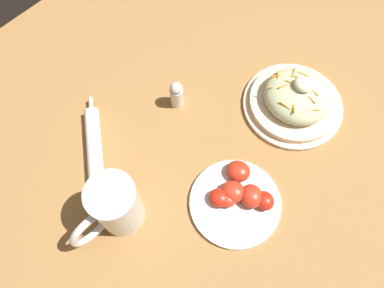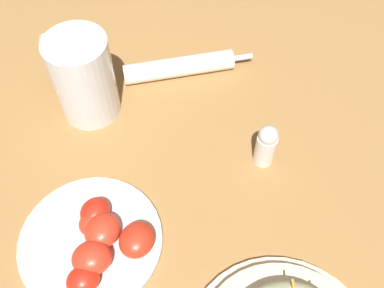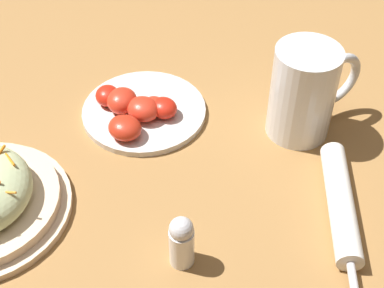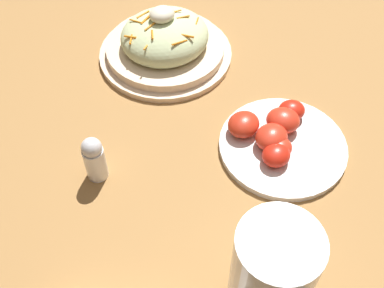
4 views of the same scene
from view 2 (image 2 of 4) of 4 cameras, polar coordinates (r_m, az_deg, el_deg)
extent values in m
plane|color=#9E703D|center=(0.63, -6.69, -11.24)|extent=(1.43, 1.43, 0.00)
cylinder|color=white|center=(0.70, -13.68, 8.21)|extent=(0.09, 0.09, 0.14)
cylinder|color=#B76B14|center=(0.73, -13.16, 6.41)|extent=(0.08, 0.08, 0.07)
cylinder|color=white|center=(0.70, -13.83, 8.72)|extent=(0.08, 0.08, 0.01)
torus|color=white|center=(0.75, -16.70, 10.44)|extent=(0.02, 0.09, 0.09)
cylinder|color=white|center=(0.78, -1.69, 9.81)|extent=(0.17, 0.14, 0.03)
cylinder|color=silver|center=(0.80, 6.41, 10.95)|extent=(0.03, 0.03, 0.01)
cylinder|color=silver|center=(0.63, -12.79, -12.02)|extent=(0.19, 0.19, 0.01)
ellipsoid|color=red|center=(0.59, -13.91, -16.39)|extent=(0.05, 0.05, 0.03)
ellipsoid|color=red|center=(0.62, -12.58, -9.75)|extent=(0.04, 0.04, 0.03)
ellipsoid|color=red|center=(0.60, -12.67, -14.03)|extent=(0.07, 0.07, 0.03)
ellipsoid|color=red|center=(0.60, -7.05, -12.03)|extent=(0.06, 0.06, 0.03)
ellipsoid|color=red|center=(0.62, -12.27, -8.44)|extent=(0.05, 0.05, 0.03)
ellipsoid|color=red|center=(0.61, -11.36, -10.78)|extent=(0.06, 0.06, 0.03)
cylinder|color=white|center=(0.67, 9.34, -0.64)|extent=(0.03, 0.03, 0.06)
sphere|color=silver|center=(0.64, 9.76, 1.11)|extent=(0.03, 0.03, 0.03)
camera|label=1|loc=(0.51, -85.79, 46.27)|focal=34.39mm
camera|label=3|loc=(0.68, 60.48, 36.20)|focal=51.95mm
camera|label=4|loc=(0.73, -21.11, 54.16)|focal=45.43mm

